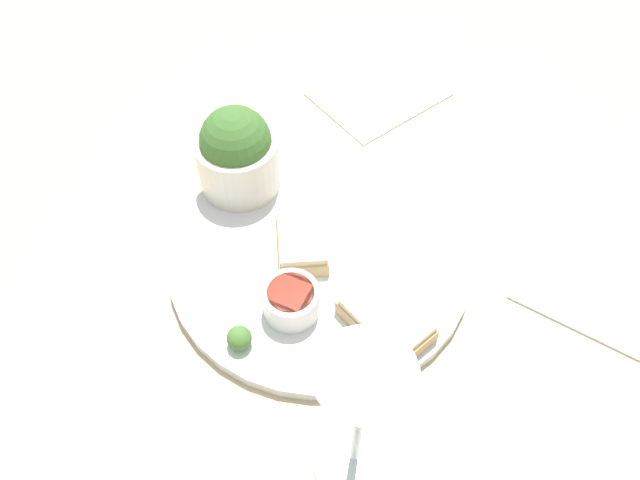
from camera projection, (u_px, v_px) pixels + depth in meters
The scene contains 10 objects.
ground_plane at pixel (320, 259), 0.66m from camera, with size 4.00×4.00×0.00m, color #C6B289.
dinner_plate at pixel (320, 255), 0.65m from camera, with size 0.32×0.32×0.01m.
salad_bowl at pixel (234, 155), 0.67m from camera, with size 0.09×0.09×0.10m.
sauce_ramekin at pixel (291, 300), 0.59m from camera, with size 0.05×0.05×0.03m.
cheese_toast_near at pixel (386, 320), 0.59m from camera, with size 0.09×0.06×0.03m.
cheese_toast_far at pixel (302, 238), 0.64m from camera, with size 0.10×0.09×0.03m.
wine_glass at pixel (361, 404), 0.44m from camera, with size 0.07×0.07×0.17m.
garnish at pixel (239, 338), 0.58m from camera, with size 0.02×0.02×0.02m.
napkin at pixel (379, 93), 0.82m from camera, with size 0.13×0.16×0.01m.
fork at pixel (589, 332), 0.61m from camera, with size 0.16×0.05×0.01m.
Camera 1 is at (-0.28, 0.26, 0.54)m, focal length 35.00 mm.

